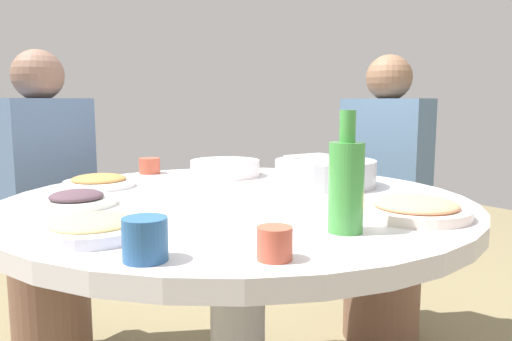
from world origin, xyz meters
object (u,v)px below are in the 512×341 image
at_px(dish_noodles, 93,227).
at_px(diner_left, 386,161).
at_px(rice_bowl, 324,172).
at_px(tea_cup_near, 275,243).
at_px(tea_cup_far, 145,239).
at_px(stool_for_diner_right, 51,305).
at_px(stool_for_diner_left, 382,285).
at_px(round_dining_table, 237,247).
at_px(diner_right, 43,167).
at_px(tea_cup_side, 150,166).
at_px(dish_eggplant, 77,199).
at_px(dish_shrimp, 416,208).
at_px(soup_bowl, 225,168).
at_px(green_bottle, 346,184).
at_px(dish_tofu_braise, 99,182).

relative_size(dish_noodles, diner_left, 0.31).
height_order(rice_bowl, tea_cup_near, rice_bowl).
height_order(tea_cup_far, stool_for_diner_right, tea_cup_far).
bearing_deg(stool_for_diner_right, stool_for_diner_left, -118.09).
bearing_deg(rice_bowl, round_dining_table, 90.86).
distance_m(tea_cup_far, diner_right, 1.25).
bearing_deg(tea_cup_side, rice_bowl, -150.43).
distance_m(round_dining_table, stool_for_diner_left, 1.03).
bearing_deg(tea_cup_side, tea_cup_near, 165.76).
distance_m(tea_cup_side, diner_left, 0.98).
bearing_deg(dish_eggplant, dish_noodles, 168.12).
xyz_separation_m(dish_shrimp, stool_for_diner_right, (1.32, 0.49, -0.55)).
distance_m(soup_bowl, stool_for_diner_left, 0.93).
bearing_deg(dish_eggplant, green_bottle, -149.12).
height_order(dish_eggplant, diner_left, diner_left).
xyz_separation_m(tea_cup_near, diner_left, (0.72, -1.19, -0.01)).
height_order(tea_cup_near, stool_for_diner_right, tea_cup_near).
bearing_deg(tea_cup_far, diner_left, -66.68).
distance_m(round_dining_table, rice_bowl, 0.39).
bearing_deg(diner_right, stool_for_diner_right, 0.00).
distance_m(green_bottle, diner_left, 1.17).
bearing_deg(tea_cup_side, dish_eggplant, 136.47).
distance_m(tea_cup_side, stool_for_diner_right, 0.70).
height_order(round_dining_table, green_bottle, green_bottle).
bearing_deg(dish_shrimp, tea_cup_side, 10.49).
bearing_deg(diner_left, dish_shrimp, 132.48).
bearing_deg(green_bottle, dish_shrimp, -91.21).
relative_size(diner_left, stool_for_diner_right, 1.64).
bearing_deg(diner_left, soup_bowl, 79.30).
bearing_deg(diner_right, tea_cup_far, 173.24).
height_order(dish_shrimp, dish_eggplant, dish_shrimp).
bearing_deg(stool_for_diner_right, dish_shrimp, -159.56).
bearing_deg(tea_cup_side, dish_shrimp, -169.51).
bearing_deg(rice_bowl, stool_for_diner_left, -69.17).
distance_m(tea_cup_side, diner_right, 0.42).
height_order(dish_noodles, stool_for_diner_left, dish_noodles).
xyz_separation_m(green_bottle, tea_cup_near, (-0.05, 0.23, -0.07)).
bearing_deg(rice_bowl, tea_cup_side, 29.57).
xyz_separation_m(tea_cup_near, diner_right, (1.37, 0.03, -0.01)).
xyz_separation_m(round_dining_table, stool_for_diner_right, (0.88, 0.29, -0.39)).
bearing_deg(tea_cup_far, tea_cup_side, -25.41).
height_order(dish_noodles, green_bottle, green_bottle).
distance_m(soup_bowl, stool_for_diner_right, 0.91).
xyz_separation_m(rice_bowl, tea_cup_side, (0.58, 0.33, -0.01)).
bearing_deg(round_dining_table, soup_bowl, -28.93).
bearing_deg(diner_right, dish_eggplant, 172.25).
xyz_separation_m(rice_bowl, green_bottle, (-0.44, 0.37, 0.06)).
bearing_deg(dish_eggplant, dish_shrimp, -135.67).
bearing_deg(round_dining_table, dish_shrimp, -155.37).
relative_size(rice_bowl, dish_tofu_braise, 1.48).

